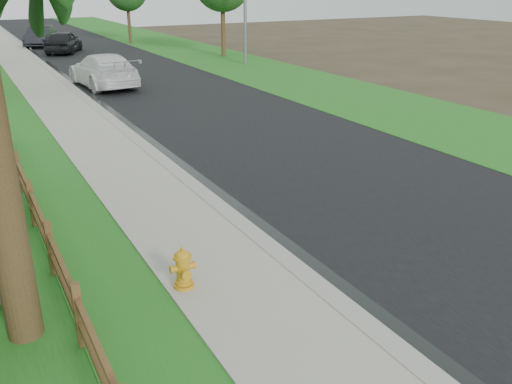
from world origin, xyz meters
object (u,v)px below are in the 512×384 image
ranch_fence (40,222)px  fire_hydrant (183,269)px  white_suv (103,70)px  dark_car_mid (63,42)px

ranch_fence → fire_hydrant: size_ratio=21.96×
fire_hydrant → white_suv: white_suv is taller
fire_hydrant → ranch_fence: bearing=123.5°
ranch_fence → white_suv: white_suv is taller
ranch_fence → white_suv: 18.25m
fire_hydrant → white_suv: (3.70, 20.24, 0.39)m
fire_hydrant → dark_car_mid: bearing=82.7°
ranch_fence → dark_car_mid: dark_car_mid is taller
ranch_fence → dark_car_mid: bearing=78.8°
white_suv → dark_car_mid: bearing=-97.2°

